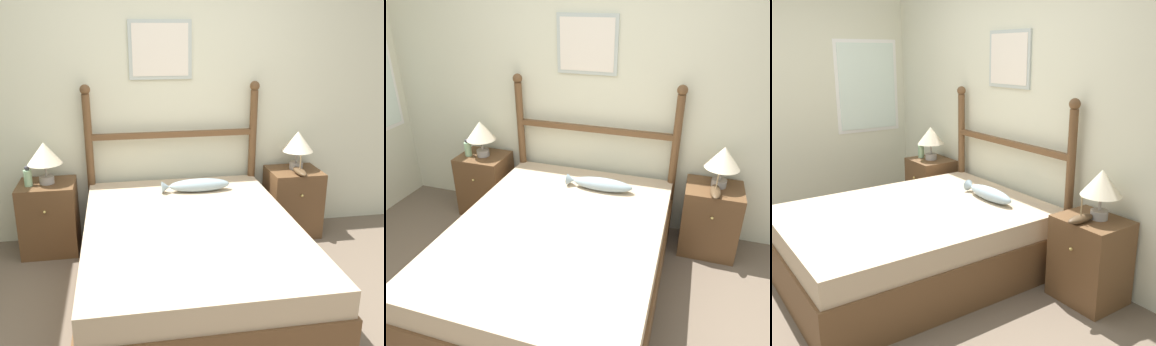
% 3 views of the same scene
% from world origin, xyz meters
% --- Properties ---
extents(ground_plane, '(16.00, 16.00, 0.00)m').
position_xyz_m(ground_plane, '(0.00, 0.00, 0.00)').
color(ground_plane, brown).
extents(wall_back, '(6.40, 0.08, 2.55)m').
position_xyz_m(wall_back, '(-0.00, 1.73, 1.28)').
color(wall_back, beige).
rests_on(wall_back, ground_plane).
extents(bed, '(1.55, 2.04, 0.54)m').
position_xyz_m(bed, '(0.04, 0.64, 0.27)').
color(bed, brown).
rests_on(bed, ground_plane).
extents(headboard, '(1.57, 0.09, 1.42)m').
position_xyz_m(headboard, '(0.04, 1.62, 0.79)').
color(headboard, brown).
rests_on(headboard, ground_plane).
extents(nightstand_left, '(0.47, 0.42, 0.62)m').
position_xyz_m(nightstand_left, '(-1.07, 1.47, 0.31)').
color(nightstand_left, brown).
rests_on(nightstand_left, ground_plane).
extents(nightstand_right, '(0.47, 0.42, 0.62)m').
position_xyz_m(nightstand_right, '(1.14, 1.47, 0.31)').
color(nightstand_right, brown).
rests_on(nightstand_right, ground_plane).
extents(table_lamp_left, '(0.28, 0.28, 0.36)m').
position_xyz_m(table_lamp_left, '(-1.06, 1.47, 0.87)').
color(table_lamp_left, gray).
rests_on(table_lamp_left, nightstand_left).
extents(table_lamp_right, '(0.28, 0.28, 0.36)m').
position_xyz_m(table_lamp_right, '(1.17, 1.50, 0.87)').
color(table_lamp_right, gray).
rests_on(table_lamp_right, nightstand_right).
extents(bottle, '(0.07, 0.07, 0.18)m').
position_xyz_m(bottle, '(-1.20, 1.43, 0.70)').
color(bottle, '#99C699').
rests_on(bottle, nightstand_left).
extents(model_boat, '(0.08, 0.24, 0.18)m').
position_xyz_m(model_boat, '(1.14, 1.34, 0.65)').
color(model_boat, '#4C3823').
rests_on(model_boat, nightstand_right).
extents(fish_pillow, '(0.58, 0.14, 0.11)m').
position_xyz_m(fish_pillow, '(0.19, 1.28, 0.60)').
color(fish_pillow, '#8499A3').
rests_on(fish_pillow, bed).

